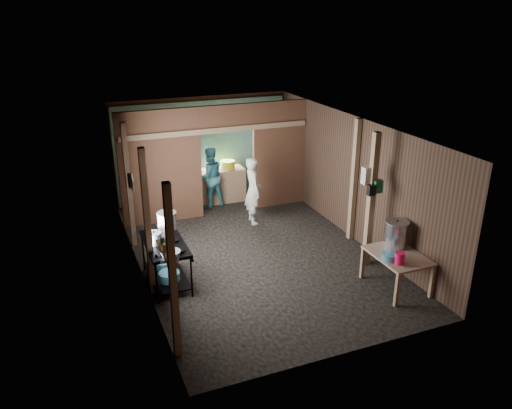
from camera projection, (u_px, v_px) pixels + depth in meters
name	position (u px, v px, depth m)	size (l,w,h in m)	color
floor	(252.00, 251.00, 10.18)	(4.50, 7.00, 0.00)	black
ceiling	(252.00, 125.00, 9.22)	(4.50, 7.00, 0.00)	#4B443E
wall_back	(202.00, 148.00, 12.72)	(4.50, 0.00, 2.60)	#452F1F
wall_front	(348.00, 275.00, 6.68)	(4.50, 0.00, 2.60)	#452F1F
wall_left	(135.00, 208.00, 8.92)	(0.00, 7.00, 2.60)	#452F1F
wall_right	(352.00, 178.00, 10.49)	(0.00, 7.00, 2.60)	#452F1F
partition_left	(161.00, 168.00, 11.14)	(1.85, 0.10, 2.60)	brown
partition_right	(279.00, 154.00, 12.15)	(1.35, 0.10, 2.60)	brown
partition_header	(227.00, 118.00, 11.32)	(1.30, 0.10, 0.60)	brown
turquoise_panel	(202.00, 150.00, 12.69)	(4.40, 0.06, 2.50)	#66B2A5
back_counter	(221.00, 185.00, 12.67)	(1.20, 0.50, 0.85)	#9F805D
wall_clock	(212.00, 124.00, 12.50)	(0.20, 0.20, 0.03)	beige
post_left_a	(172.00, 274.00, 6.70)	(0.10, 0.12, 2.60)	#9F805D
post_left_b	(147.00, 224.00, 8.25)	(0.10, 0.12, 2.60)	#9F805D
post_left_c	(129.00, 186.00, 9.98)	(0.10, 0.12, 2.60)	#9F805D
post_right	(354.00, 181.00, 10.29)	(0.10, 0.12, 2.60)	#9F805D
post_free	(371.00, 201.00, 9.23)	(0.12, 0.12, 2.60)	#9F805D
cross_beam	(217.00, 130.00, 11.28)	(4.40, 0.12, 0.12)	#9F805D
pan_lid_big	(132.00, 182.00, 9.15)	(0.34, 0.34, 0.03)	gray
pan_lid_small	(129.00, 181.00, 9.53)	(0.30, 0.30, 0.03)	black
wall_shelf	(166.00, 251.00, 7.11)	(0.14, 0.80, 0.03)	#9F805D
jar_white	(170.00, 255.00, 6.87)	(0.07, 0.07, 0.10)	beige
jar_yellow	(166.00, 247.00, 7.08)	(0.08, 0.08, 0.10)	#B5B717
jar_green	(162.00, 241.00, 7.27)	(0.06, 0.06, 0.10)	#11562F
bag_white	(368.00, 175.00, 9.10)	(0.22, 0.15, 0.32)	beige
bag_green	(377.00, 186.00, 9.09)	(0.16, 0.12, 0.24)	#11562F
bag_black	(371.00, 190.00, 9.04)	(0.14, 0.10, 0.20)	black
gas_range	(166.00, 263.00, 8.87)	(0.70, 1.36, 0.81)	black
prep_table	(396.00, 271.00, 8.76)	(0.80, 1.10, 0.65)	tan
stove_pot_large	(167.00, 222.00, 9.17)	(0.36, 0.36, 0.36)	silver
stove_pot_med	(154.00, 239.00, 8.65)	(0.27, 0.27, 0.23)	silver
stove_saucepan	(151.00, 233.00, 8.96)	(0.15, 0.15, 0.09)	silver
frying_pan	(171.00, 253.00, 8.30)	(0.33, 0.55, 0.07)	gray
blue_tub_front	(169.00, 276.00, 8.77)	(0.37, 0.37, 0.15)	teal
blue_tub_back	(163.00, 264.00, 9.21)	(0.30, 0.30, 0.12)	teal
stock_pot	(396.00, 234.00, 8.88)	(0.43, 0.43, 0.50)	silver
wash_basin	(391.00, 256.00, 8.46)	(0.30, 0.30, 0.11)	teal
pink_bucket	(400.00, 258.00, 8.30)	(0.17, 0.17, 0.20)	#EC134E
knife	(412.00, 266.00, 8.23)	(0.30, 0.04, 0.01)	silver
yellow_tub	(228.00, 165.00, 12.55)	(0.36, 0.36, 0.20)	#B5B717
red_cup	(211.00, 167.00, 12.41)	(0.13, 0.13, 0.15)	#A31C34
cook	(253.00, 191.00, 11.29)	(0.56, 0.37, 1.54)	silver
worker_back	(209.00, 177.00, 12.22)	(0.74, 0.58, 1.52)	teal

